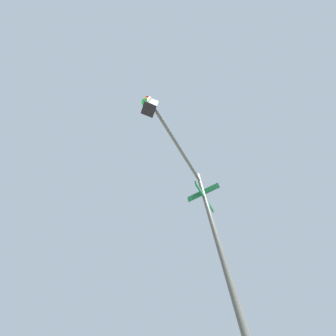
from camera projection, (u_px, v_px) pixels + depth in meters
The scene contains 1 object.
traffic_signal_near at pixel (185, 176), 3.96m from camera, with size 2.90×2.24×6.39m.
Camera 1 is at (-5.09, -5.05, 1.12)m, focal length 18.91 mm.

